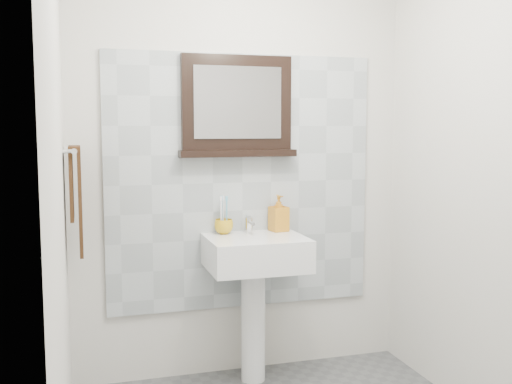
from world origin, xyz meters
TOP-DOWN VIEW (x-y plane):
  - back_wall at (0.00, 1.10)m, footprint 2.00×0.01m
  - front_wall at (0.00, -1.10)m, footprint 2.00×0.01m
  - left_wall at (-1.00, 0.00)m, footprint 0.01×2.20m
  - right_wall at (1.00, 0.00)m, footprint 0.01×2.20m
  - splashback at (0.00, 1.09)m, footprint 1.60×0.02m
  - pedestal_sink at (0.02, 0.87)m, footprint 0.55×0.44m
  - toothbrush_cup at (-0.13, 1.01)m, footprint 0.14×0.14m
  - toothbrushes at (-0.13, 1.01)m, footprint 0.05×0.04m
  - soap_dispenser at (0.20, 1.01)m, footprint 0.11×0.11m
  - framed_mirror at (-0.04, 1.06)m, footprint 0.69×0.11m
  - towel_bar at (-0.95, 0.84)m, footprint 0.07×0.40m
  - hand_towel at (-0.94, 0.84)m, footprint 0.06×0.30m

SIDE VIEW (x-z plane):
  - pedestal_sink at x=0.02m, z-range 0.20..1.16m
  - toothbrush_cup at x=-0.13m, z-range 0.86..0.95m
  - soap_dispenser at x=0.20m, z-range 0.86..1.08m
  - toothbrushes at x=-0.13m, z-range 0.88..1.09m
  - splashback at x=0.00m, z-range 0.40..1.90m
  - hand_towel at x=-0.94m, z-range 0.88..1.43m
  - back_wall at x=0.00m, z-range 0.00..2.50m
  - front_wall at x=0.00m, z-range 0.00..2.50m
  - left_wall at x=-1.00m, z-range 0.00..2.50m
  - right_wall at x=1.00m, z-range 0.00..2.50m
  - towel_bar at x=-0.95m, z-range 1.35..1.37m
  - framed_mirror at x=-0.04m, z-range 1.29..1.87m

